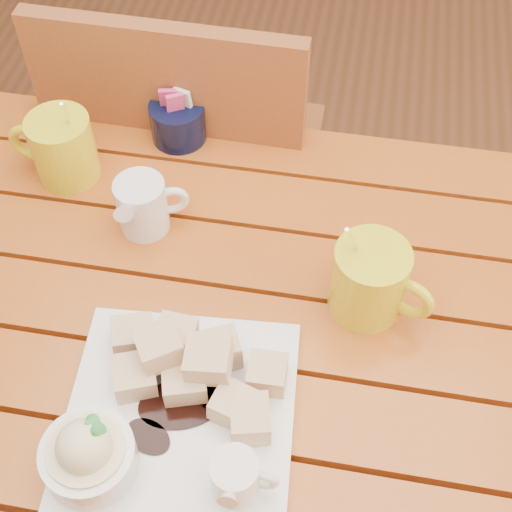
% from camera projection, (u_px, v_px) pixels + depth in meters
% --- Properties ---
extents(ground, '(5.00, 5.00, 0.00)m').
position_uv_depth(ground, '(235.00, 507.00, 1.55)').
color(ground, brown).
rests_on(ground, ground).
extents(table, '(1.20, 0.79, 0.75)m').
position_uv_depth(table, '(225.00, 361.00, 1.04)').
color(table, '#AA4215').
rests_on(table, ground).
extents(dessert_plate, '(0.29, 0.29, 0.11)m').
position_uv_depth(dessert_plate, '(163.00, 415.00, 0.84)').
color(dessert_plate, white).
rests_on(dessert_plate, table).
extents(coffee_mug_left, '(0.14, 0.10, 0.16)m').
position_uv_depth(coffee_mug_left, '(61.00, 147.00, 1.08)').
color(coffee_mug_left, yellow).
rests_on(coffee_mug_left, table).
extents(coffee_mug_right, '(0.14, 0.10, 0.17)m').
position_uv_depth(coffee_mug_right, '(371.00, 280.00, 0.93)').
color(coffee_mug_right, yellow).
rests_on(coffee_mug_right, table).
extents(cream_pitcher, '(0.11, 0.09, 0.09)m').
position_uv_depth(cream_pitcher, '(143.00, 205.00, 1.02)').
color(cream_pitcher, white).
rests_on(cream_pitcher, table).
extents(sugar_caddy, '(0.09, 0.09, 0.10)m').
position_uv_depth(sugar_caddy, '(178.00, 121.00, 1.15)').
color(sugar_caddy, black).
rests_on(sugar_caddy, table).
extents(chair_far, '(0.45, 0.45, 0.94)m').
position_uv_depth(chair_far, '(197.00, 171.00, 1.43)').
color(chair_far, brown).
rests_on(chair_far, ground).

